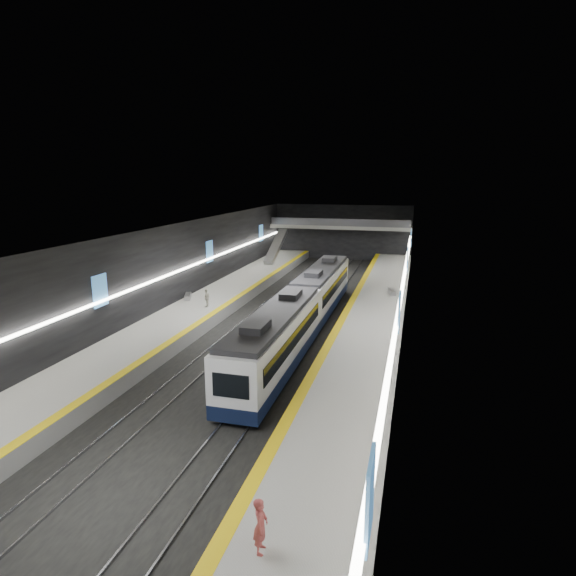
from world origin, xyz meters
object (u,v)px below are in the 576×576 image
(passenger_right_a, at_px, (261,526))
(passenger_left_a, at_px, (207,298))
(bench_right_far, at_px, (392,292))
(train, at_px, (303,308))
(escalator, at_px, (276,246))
(bench_left_far, at_px, (188,297))

(passenger_right_a, bearing_deg, passenger_left_a, 20.25)
(bench_right_far, xyz_separation_m, passenger_right_a, (-1.99, -34.23, 0.66))
(train, xyz_separation_m, passenger_right_a, (4.14, -23.05, -0.30))
(train, distance_m, bench_right_far, 12.79)
(train, height_order, escalator, escalator)
(bench_right_far, bearing_deg, passenger_right_a, -105.46)
(bench_right_far, height_order, passenger_left_a, passenger_left_a)
(bench_left_far, distance_m, bench_right_far, 19.35)
(train, relative_size, passenger_left_a, 18.72)
(bench_left_far, relative_size, passenger_left_a, 1.11)
(passenger_left_a, bearing_deg, escalator, 177.23)
(train, bearing_deg, bench_right_far, 61.27)
(bench_left_far, bearing_deg, escalator, 63.20)
(escalator, height_order, bench_left_far, escalator)
(bench_left_far, xyz_separation_m, passenger_left_a, (2.92, -2.18, 0.58))
(train, height_order, passenger_left_a, train)
(escalator, distance_m, bench_left_far, 22.27)
(escalator, bearing_deg, train, -69.34)
(escalator, xyz_separation_m, passenger_left_a, (0.92, -24.29, -1.10))
(passenger_right_a, bearing_deg, bench_right_far, -10.68)
(escalator, bearing_deg, bench_right_far, -43.57)
(escalator, distance_m, passenger_left_a, 24.33)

